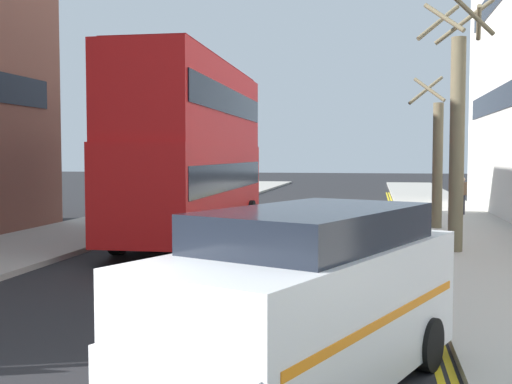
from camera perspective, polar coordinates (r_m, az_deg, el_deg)
The scene contains 9 objects.
sidewalk_right at distance 20.89m, azimuth 19.12°, elevation -4.12°, with size 4.00×80.00×0.14m, color #ADA89E.
sidewalk_left at distance 22.93m, azimuth -15.06°, elevation -3.40°, with size 4.00×80.00×0.14m, color #ADA89E.
kerb_line_outer at distance 18.71m, azimuth 13.62°, elevation -5.09°, with size 0.10×56.00×0.01m, color yellow.
kerb_line_inner at distance 18.71m, azimuth 13.13°, elevation -5.09°, with size 0.10×56.00×0.01m, color yellow.
double_decker_bus_away at distance 20.32m, azimuth -5.66°, elevation 4.21°, with size 2.98×10.86×5.64m.
taxi_minivan at distance 7.27m, azimuth 4.41°, elevation -9.86°, with size 3.60×5.16×2.12m.
pedestrian_far at distance 28.75m, azimuth 18.15°, elevation -0.26°, with size 0.34×0.22×1.62m.
street_tree_near at distance 17.71m, azimuth 17.70°, elevation 5.29°, with size 2.09×2.05×6.82m.
street_tree_mid at distance 23.22m, azimuth 16.08°, elevation 3.03°, with size 1.82×1.96×5.47m.
Camera 1 is at (3.43, -4.49, 2.74)m, focal length 44.28 mm.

